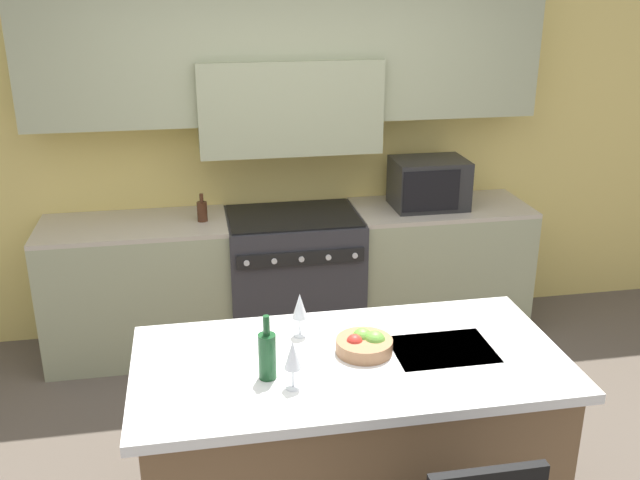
{
  "coord_description": "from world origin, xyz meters",
  "views": [
    {
      "loc": [
        -0.64,
        -2.82,
        2.46
      ],
      "look_at": [
        -0.01,
        0.59,
        1.16
      ],
      "focal_mm": 40.0,
      "sensor_mm": 36.0,
      "label": 1
    }
  ],
  "objects_px": {
    "wine_glass_near": "(293,356)",
    "fruit_bowl": "(365,344)",
    "range_stove": "(294,279)",
    "wine_glass_far": "(300,307)",
    "microwave": "(429,183)",
    "wine_bottle": "(267,355)",
    "oil_bottle_on_counter": "(202,211)"
  },
  "relations": [
    {
      "from": "range_stove",
      "to": "wine_glass_far",
      "type": "bearing_deg",
      "value": -97.28
    },
    {
      "from": "range_stove",
      "to": "wine_glass_far",
      "type": "relative_size",
      "value": 4.47
    },
    {
      "from": "wine_glass_far",
      "to": "fruit_bowl",
      "type": "xyz_separation_m",
      "value": [
        0.26,
        -0.2,
        -0.11
      ]
    },
    {
      "from": "range_stove",
      "to": "fruit_bowl",
      "type": "bearing_deg",
      "value": -88.51
    },
    {
      "from": "wine_glass_far",
      "to": "oil_bottle_on_counter",
      "type": "bearing_deg",
      "value": 103.58
    },
    {
      "from": "microwave",
      "to": "wine_glass_far",
      "type": "xyz_separation_m",
      "value": [
        -1.16,
        -1.65,
        -0.05
      ]
    },
    {
      "from": "microwave",
      "to": "wine_glass_near",
      "type": "bearing_deg",
      "value": -121.14
    },
    {
      "from": "microwave",
      "to": "fruit_bowl",
      "type": "relative_size",
      "value": 2.01
    },
    {
      "from": "range_stove",
      "to": "wine_bottle",
      "type": "distance_m",
      "value": 2.07
    },
    {
      "from": "wine_glass_far",
      "to": "fruit_bowl",
      "type": "distance_m",
      "value": 0.34
    },
    {
      "from": "oil_bottle_on_counter",
      "to": "range_stove",
      "type": "bearing_deg",
      "value": 0.86
    },
    {
      "from": "range_stove",
      "to": "wine_glass_far",
      "type": "distance_m",
      "value": 1.74
    },
    {
      "from": "wine_glass_near",
      "to": "wine_bottle",
      "type": "bearing_deg",
      "value": 133.91
    },
    {
      "from": "wine_bottle",
      "to": "wine_glass_near",
      "type": "height_order",
      "value": "wine_bottle"
    },
    {
      "from": "wine_bottle",
      "to": "wine_glass_far",
      "type": "height_order",
      "value": "wine_bottle"
    },
    {
      "from": "wine_bottle",
      "to": "wine_glass_far",
      "type": "bearing_deg",
      "value": 60.81
    },
    {
      "from": "range_stove",
      "to": "fruit_bowl",
      "type": "height_order",
      "value": "fruit_bowl"
    },
    {
      "from": "wine_glass_near",
      "to": "fruit_bowl",
      "type": "bearing_deg",
      "value": 33.46
    },
    {
      "from": "range_stove",
      "to": "microwave",
      "type": "bearing_deg",
      "value": 1.12
    },
    {
      "from": "range_stove",
      "to": "wine_bottle",
      "type": "relative_size",
      "value": 3.34
    },
    {
      "from": "oil_bottle_on_counter",
      "to": "wine_glass_near",
      "type": "bearing_deg",
      "value": -81.76
    },
    {
      "from": "microwave",
      "to": "wine_bottle",
      "type": "bearing_deg",
      "value": -124.18
    },
    {
      "from": "range_stove",
      "to": "oil_bottle_on_counter",
      "type": "relative_size",
      "value": 5.04
    },
    {
      "from": "microwave",
      "to": "wine_bottle",
      "type": "distance_m",
      "value": 2.4
    },
    {
      "from": "wine_glass_near",
      "to": "fruit_bowl",
      "type": "distance_m",
      "value": 0.43
    },
    {
      "from": "fruit_bowl",
      "to": "oil_bottle_on_counter",
      "type": "relative_size",
      "value": 1.34
    },
    {
      "from": "oil_bottle_on_counter",
      "to": "wine_bottle",
      "type": "bearing_deg",
      "value": -84.0
    },
    {
      "from": "microwave",
      "to": "wine_glass_near",
      "type": "height_order",
      "value": "microwave"
    },
    {
      "from": "wine_bottle",
      "to": "wine_glass_near",
      "type": "relative_size",
      "value": 1.34
    },
    {
      "from": "range_stove",
      "to": "oil_bottle_on_counter",
      "type": "distance_m",
      "value": 0.8
    },
    {
      "from": "microwave",
      "to": "wine_glass_far",
      "type": "height_order",
      "value": "microwave"
    },
    {
      "from": "wine_bottle",
      "to": "wine_glass_near",
      "type": "bearing_deg",
      "value": -46.09
    }
  ]
}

